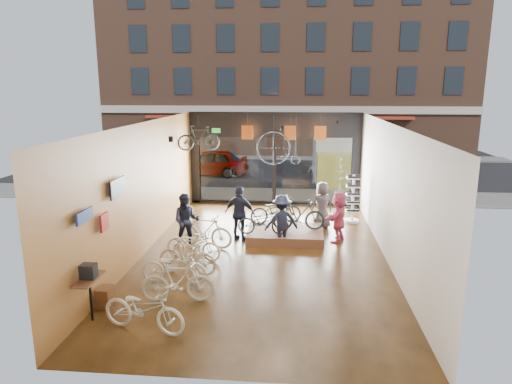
# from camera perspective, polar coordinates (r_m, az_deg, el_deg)

# --- Properties ---
(ground_plane) EXTENTS (7.00, 12.00, 0.04)m
(ground_plane) POSITION_cam_1_polar(r_m,az_deg,el_deg) (13.53, 0.97, -7.79)
(ground_plane) COLOR black
(ground_plane) RESTS_ON ground
(ceiling) EXTENTS (7.00, 12.00, 0.04)m
(ceiling) POSITION_cam_1_polar(r_m,az_deg,el_deg) (12.69, 1.03, 8.65)
(ceiling) COLOR black
(ceiling) RESTS_ON ground
(wall_left) EXTENTS (0.04, 12.00, 3.80)m
(wall_left) POSITION_cam_1_polar(r_m,az_deg,el_deg) (13.69, -13.87, 0.46)
(wall_left) COLOR #A77D3A
(wall_left) RESTS_ON ground
(wall_right) EXTENTS (0.04, 12.00, 3.80)m
(wall_right) POSITION_cam_1_polar(r_m,az_deg,el_deg) (13.20, 16.42, -0.14)
(wall_right) COLOR beige
(wall_right) RESTS_ON ground
(wall_back) EXTENTS (7.00, 0.04, 3.80)m
(wall_back) POSITION_cam_1_polar(r_m,az_deg,el_deg) (7.26, -2.56, -10.32)
(wall_back) COLOR beige
(wall_back) RESTS_ON ground
(storefront) EXTENTS (7.00, 0.26, 3.80)m
(storefront) POSITION_cam_1_polar(r_m,az_deg,el_deg) (18.87, 2.34, 4.17)
(storefront) COLOR black
(storefront) RESTS_ON ground
(exit_sign) EXTENTS (0.35, 0.06, 0.18)m
(exit_sign) POSITION_cam_1_polar(r_m,az_deg,el_deg) (18.88, -5.00, 7.66)
(exit_sign) COLOR #198C26
(exit_sign) RESTS_ON storefront
(street_road) EXTENTS (30.00, 18.00, 0.02)m
(street_road) POSITION_cam_1_polar(r_m,az_deg,el_deg) (28.05, 3.24, 3.09)
(street_road) COLOR black
(street_road) RESTS_ON ground
(sidewalk_near) EXTENTS (30.00, 2.40, 0.12)m
(sidewalk_near) POSITION_cam_1_polar(r_m,az_deg,el_deg) (20.40, 2.47, -0.43)
(sidewalk_near) COLOR slate
(sidewalk_near) RESTS_ON ground
(sidewalk_far) EXTENTS (30.00, 2.00, 0.12)m
(sidewalk_far) POSITION_cam_1_polar(r_m,az_deg,el_deg) (31.99, 3.50, 4.43)
(sidewalk_far) COLOR slate
(sidewalk_far) RESTS_ON ground
(opposite_building) EXTENTS (26.00, 5.00, 14.00)m
(opposite_building) POSITION_cam_1_polar(r_m,az_deg,el_deg) (34.21, 3.80, 16.63)
(opposite_building) COLOR brown
(opposite_building) RESTS_ON ground
(street_car) EXTENTS (4.29, 1.72, 1.46)m
(street_car) POSITION_cam_1_polar(r_m,az_deg,el_deg) (25.42, -5.87, 3.71)
(street_car) COLOR gray
(street_car) RESTS_ON street_road
(box_truck) EXTENTS (2.05, 6.14, 2.42)m
(box_truck) POSITION_cam_1_polar(r_m,az_deg,el_deg) (23.97, 9.79, 4.19)
(box_truck) COLOR silver
(box_truck) RESTS_ON street_road
(floor_bike_0) EXTENTS (1.91, 1.04, 0.95)m
(floor_bike_0) POSITION_cam_1_polar(r_m,az_deg,el_deg) (9.60, -13.84, -14.00)
(floor_bike_0) COLOR beige
(floor_bike_0) RESTS_ON ground_plane
(floor_bike_1) EXTENTS (1.70, 0.64, 1.00)m
(floor_bike_1) POSITION_cam_1_polar(r_m,az_deg,el_deg) (10.64, -9.82, -10.92)
(floor_bike_1) COLOR beige
(floor_bike_1) RESTS_ON ground_plane
(floor_bike_2) EXTENTS (1.67, 0.62, 0.87)m
(floor_bike_2) POSITION_cam_1_polar(r_m,az_deg,el_deg) (11.62, -10.20, -9.16)
(floor_bike_2) COLOR beige
(floor_bike_2) RESTS_ON ground_plane
(floor_bike_3) EXTENTS (1.69, 0.81, 0.98)m
(floor_bike_3) POSITION_cam_1_polar(r_m,az_deg,el_deg) (12.12, -8.61, -7.89)
(floor_bike_3) COLOR beige
(floor_bike_3) RESTS_ON ground_plane
(floor_bike_4) EXTENTS (1.77, 0.98, 0.88)m
(floor_bike_4) POSITION_cam_1_polar(r_m,az_deg,el_deg) (13.10, -7.83, -6.48)
(floor_bike_4) COLOR beige
(floor_bike_4) RESTS_ON ground_plane
(floor_bike_5) EXTENTS (1.82, 0.83, 1.06)m
(floor_bike_5) POSITION_cam_1_polar(r_m,az_deg,el_deg) (13.96, -6.43, -4.83)
(floor_bike_5) COLOR beige
(floor_bike_5) RESTS_ON ground_plane
(display_platform) EXTENTS (2.40, 1.80, 0.30)m
(display_platform) POSITION_cam_1_polar(r_m,az_deg,el_deg) (14.79, 3.67, -5.29)
(display_platform) COLOR brown
(display_platform) RESTS_ON ground_plane
(display_bike_left) EXTENTS (1.61, 0.62, 0.83)m
(display_bike_left) POSITION_cam_1_polar(r_m,az_deg,el_deg) (14.16, 0.91, -3.69)
(display_bike_left) COLOR #212725
(display_bike_left) RESTS_ON display_platform
(display_bike_mid) EXTENTS (1.72, 0.66, 1.00)m
(display_bike_mid) POSITION_cam_1_polar(r_m,az_deg,el_deg) (14.60, 5.39, -2.89)
(display_bike_mid) COLOR #212725
(display_bike_mid) RESTS_ON display_platform
(display_bike_right) EXTENTS (1.85, 1.10, 0.92)m
(display_bike_right) POSITION_cam_1_polar(r_m,az_deg,el_deg) (15.28, 2.51, -2.30)
(display_bike_right) COLOR #212725
(display_bike_right) RESTS_ON display_platform
(customer_1) EXTENTS (0.88, 0.73, 1.68)m
(customer_1) POSITION_cam_1_polar(r_m,az_deg,el_deg) (13.94, -8.69, -3.60)
(customer_1) COLOR #161C33
(customer_1) RESTS_ON ground_plane
(customer_2) EXTENTS (1.11, 0.70, 1.76)m
(customer_2) POSITION_cam_1_polar(r_m,az_deg,el_deg) (14.43, -2.02, -2.71)
(customer_2) COLOR #161C33
(customer_2) RESTS_ON ground_plane
(customer_3) EXTENTS (1.16, 0.87, 1.60)m
(customer_3) POSITION_cam_1_polar(r_m,az_deg,el_deg) (13.94, 3.22, -3.62)
(customer_3) COLOR #161C33
(customer_3) RESTS_ON ground_plane
(customer_4) EXTENTS (0.93, 0.79, 1.63)m
(customer_4) POSITION_cam_1_polar(r_m,az_deg,el_deg) (15.85, 8.27, -1.65)
(customer_4) COLOR #3F3F44
(customer_4) RESTS_ON ground_plane
(customer_5) EXTENTS (1.01, 1.56, 1.61)m
(customer_5) POSITION_cam_1_polar(r_m,az_deg,el_deg) (14.58, 10.29, -3.05)
(customer_5) COLOR #CC4C72
(customer_5) RESTS_ON ground_plane
(sunglasses_rack) EXTENTS (0.62, 0.56, 1.75)m
(sunglasses_rack) POSITION_cam_1_polar(r_m,az_deg,el_deg) (16.72, 12.02, -0.83)
(sunglasses_rack) COLOR white
(sunglasses_rack) RESTS_ON ground_plane
(wall_merch) EXTENTS (0.40, 2.40, 2.60)m
(wall_merch) POSITION_cam_1_polar(r_m,az_deg,el_deg) (10.66, -19.05, -6.76)
(wall_merch) COLOR navy
(wall_merch) RESTS_ON wall_left
(penny_farthing) EXTENTS (1.59, 0.06, 1.27)m
(penny_farthing) POSITION_cam_1_polar(r_m,az_deg,el_deg) (17.27, 3.06, 5.37)
(penny_farthing) COLOR black
(penny_farthing) RESTS_ON ceiling
(hung_bike) EXTENTS (1.64, 0.93, 0.95)m
(hung_bike) POSITION_cam_1_polar(r_m,az_deg,el_deg) (17.32, -7.20, 6.72)
(hung_bike) COLOR #212725
(hung_bike) RESTS_ON ceiling
(jersey_left) EXTENTS (0.45, 0.03, 0.55)m
(jersey_left) POSITION_cam_1_polar(r_m,az_deg,el_deg) (18.01, -1.09, 7.45)
(jersey_left) COLOR #CC5919
(jersey_left) RESTS_ON ceiling
(jersey_mid) EXTENTS (0.45, 0.03, 0.55)m
(jersey_mid) POSITION_cam_1_polar(r_m,az_deg,el_deg) (17.91, 4.31, 7.39)
(jersey_mid) COLOR #CC5919
(jersey_mid) RESTS_ON ceiling
(jersey_right) EXTENTS (0.45, 0.03, 0.55)m
(jersey_right) POSITION_cam_1_polar(r_m,az_deg,el_deg) (17.93, 8.04, 7.30)
(jersey_right) COLOR #CC5919
(jersey_right) RESTS_ON ceiling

